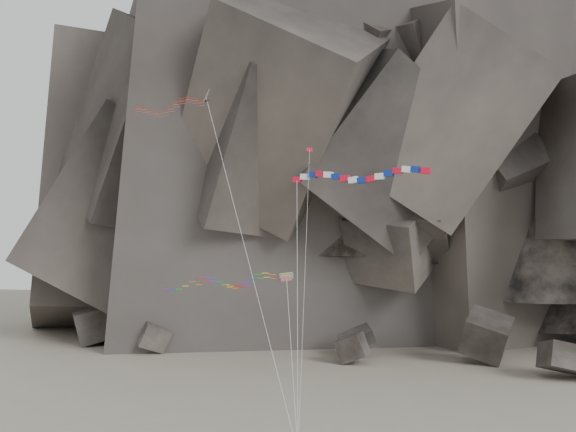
% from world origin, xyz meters
% --- Properties ---
extents(headland, '(110.00, 70.00, 84.00)m').
position_xyz_m(headland, '(0.00, 70.00, 42.00)').
color(headland, '#554C46').
rests_on(headland, ground).
extents(boulder_field, '(80.93, 17.43, 7.69)m').
position_xyz_m(boulder_field, '(-2.46, 34.57, 1.96)').
color(boulder_field, '#47423F').
rests_on(boulder_field, ground).
extents(delta_kite, '(17.86, 10.24, 27.93)m').
position_xyz_m(delta_kite, '(-10.40, 0.72, 28.30)').
color(delta_kite, red).
rests_on(delta_kite, ground).
extents(banner_kite, '(11.61, 10.10, 20.36)m').
position_xyz_m(banner_kite, '(6.98, -1.14, 21.53)').
color(banner_kite, red).
rests_on(banner_kite, ground).
extents(parafoil_kite, '(15.44, 11.72, 11.79)m').
position_xyz_m(parafoil_kite, '(-5.79, 2.28, 12.63)').
color(parafoil_kite, '#D5EC0D').
rests_on(parafoil_kite, ground).
extents(pennant_kite, '(1.16, 9.16, 22.31)m').
position_xyz_m(pennant_kite, '(3.07, -2.58, 17.66)').
color(pennant_kite, red).
rests_on(pennant_kite, ground).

